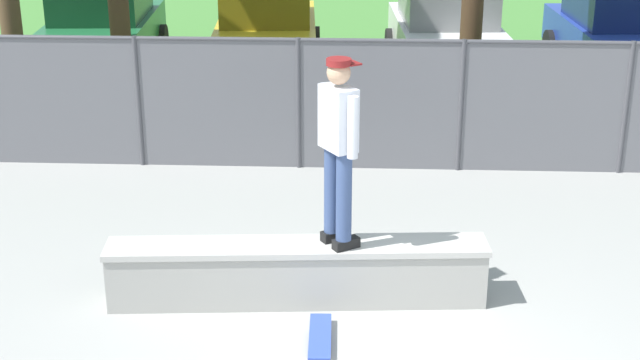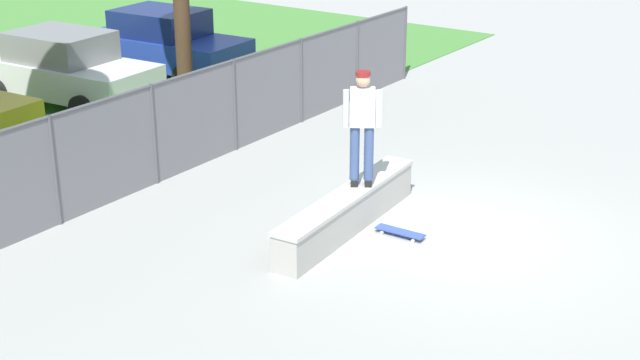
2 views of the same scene
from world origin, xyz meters
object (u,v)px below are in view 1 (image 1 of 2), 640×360
at_px(skateboarder, 338,144).
at_px(car_white, 447,32).
at_px(skateboard, 320,337).
at_px(car_yellow, 267,30).
at_px(concrete_ledge, 297,273).
at_px(car_green, 102,28).
at_px(car_blue, 620,33).

xyz_separation_m(skateboarder, car_white, (1.75, 8.94, -0.82)).
distance_m(skateboard, car_white, 9.95).
relative_size(skateboard, car_yellow, 0.19).
bearing_deg(car_white, concrete_ledge, -103.47).
height_order(skateboarder, car_yellow, skateboarder).
xyz_separation_m(concrete_ledge, car_green, (-4.31, 8.99, 0.52)).
bearing_deg(car_green, car_blue, -0.28).
relative_size(skateboarder, car_green, 0.43).
bearing_deg(concrete_ledge, car_yellow, 97.62).
bearing_deg(car_yellow, car_blue, 0.05).
bearing_deg(car_green, skateboard, -65.00).
relative_size(concrete_ledge, car_blue, 0.87).
relative_size(skateboarder, car_white, 0.43).
height_order(car_green, car_yellow, same).
distance_m(concrete_ledge, car_blue, 10.41).
bearing_deg(skateboard, car_white, 79.09).
distance_m(skateboarder, car_green, 10.18).
height_order(car_yellow, car_white, same).
xyz_separation_m(car_green, car_white, (6.45, -0.05, 0.00)).
relative_size(concrete_ledge, car_white, 0.87).
height_order(skateboard, car_green, car_green).
bearing_deg(concrete_ledge, car_blue, 59.40).
bearing_deg(skateboarder, car_yellow, 100.10).
bearing_deg(skateboard, car_yellow, 98.52).
bearing_deg(concrete_ledge, car_green, 115.58).
relative_size(car_white, car_blue, 1.00).
relative_size(car_yellow, car_white, 1.00).
relative_size(car_green, car_white, 1.00).
relative_size(skateboarder, car_yellow, 0.43).
bearing_deg(car_blue, concrete_ledge, -120.60).
bearing_deg(car_white, car_blue, 0.07).
xyz_separation_m(concrete_ledge, skateboarder, (0.39, 0.00, 1.34)).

